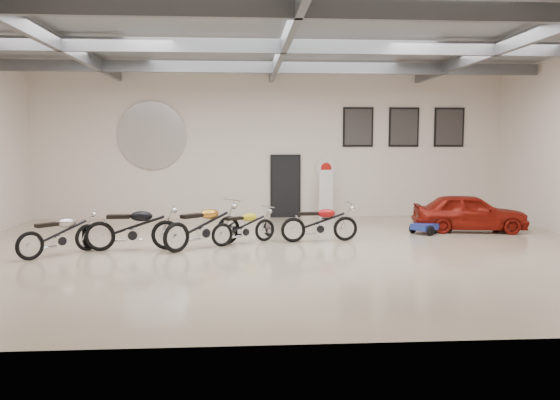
{
  "coord_description": "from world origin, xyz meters",
  "views": [
    {
      "loc": [
        -0.91,
        -12.69,
        2.56
      ],
      "look_at": [
        0.0,
        1.2,
        1.1
      ],
      "focal_mm": 35.0,
      "sensor_mm": 36.0,
      "label": 1
    }
  ],
  "objects": [
    {
      "name": "motorcycle_red",
      "position": [
        1.03,
        1.23,
        0.52
      ],
      "size": [
        2.03,
        0.79,
        1.03
      ],
      "primitive_type": null,
      "rotation": [
        0.0,
        0.0,
        0.09
      ],
      "color": "silver",
      "rests_on": "floor"
    },
    {
      "name": "go_kart",
      "position": [
        4.51,
        2.48,
        0.27
      ],
      "size": [
        1.63,
        1.43,
        0.55
      ],
      "primitive_type": null,
      "rotation": [
        0.0,
        0.0,
        0.62
      ],
      "color": "navy",
      "rests_on": "floor"
    },
    {
      "name": "poster_mid",
      "position": [
        4.6,
        5.96,
        3.1
      ],
      "size": [
        1.05,
        0.08,
        1.35
      ],
      "primitive_type": null,
      "color": "black",
      "rests_on": "back_wall"
    },
    {
      "name": "door",
      "position": [
        0.5,
        5.95,
        1.05
      ],
      "size": [
        0.92,
        0.08,
        2.1
      ],
      "primitive_type": "cube",
      "color": "black",
      "rests_on": "back_wall"
    },
    {
      "name": "motorcycle_yellow",
      "position": [
        -0.93,
        1.04,
        0.47
      ],
      "size": [
        1.83,
        1.41,
        0.94
      ],
      "primitive_type": null,
      "rotation": [
        0.0,
        0.0,
        0.54
      ],
      "color": "silver",
      "rests_on": "floor"
    },
    {
      "name": "ceiling",
      "position": [
        0.0,
        0.0,
        5.0
      ],
      "size": [
        16.0,
        12.0,
        0.01
      ],
      "primitive_type": "cube",
      "color": "slate",
      "rests_on": "back_wall"
    },
    {
      "name": "back_wall",
      "position": [
        0.0,
        6.0,
        2.5
      ],
      "size": [
        16.0,
        0.02,
        5.0
      ],
      "primitive_type": "cube",
      "color": "silver",
      "rests_on": "floor"
    },
    {
      "name": "vintage_car",
      "position": [
        5.63,
        2.66,
        0.55
      ],
      "size": [
        1.78,
        3.37,
        1.09
      ],
      "primitive_type": "imported",
      "rotation": [
        0.0,
        0.0,
        1.41
      ],
      "color": "maroon",
      "rests_on": "floor"
    },
    {
      "name": "poster_right",
      "position": [
        6.2,
        5.96,
        3.1
      ],
      "size": [
        1.05,
        0.08,
        1.35
      ],
      "primitive_type": null,
      "color": "black",
      "rests_on": "back_wall"
    },
    {
      "name": "oil_sign",
      "position": [
        1.9,
        5.95,
        1.7
      ],
      "size": [
        0.72,
        0.1,
        0.72
      ],
      "primitive_type": null,
      "color": "white",
      "rests_on": "back_wall"
    },
    {
      "name": "ceiling_beams",
      "position": [
        0.0,
        0.0,
        4.75
      ],
      "size": [
        15.8,
        11.8,
        0.32
      ],
      "primitive_type": null,
      "color": "#575A5F",
      "rests_on": "ceiling"
    },
    {
      "name": "banner_stand",
      "position": [
        1.84,
        5.5,
        0.86
      ],
      "size": [
        0.47,
        0.19,
        1.73
      ],
      "primitive_type": null,
      "rotation": [
        0.0,
        0.0,
        0.01
      ],
      "color": "white",
      "rests_on": "floor"
    },
    {
      "name": "motorcycle_silver",
      "position": [
        -5.12,
        -0.13,
        0.52
      ],
      "size": [
        1.81,
        1.86,
        1.03
      ],
      "primitive_type": null,
      "rotation": [
        0.0,
        0.0,
        0.81
      ],
      "color": "silver",
      "rests_on": "floor"
    },
    {
      "name": "logo_plaque",
      "position": [
        -4.0,
        5.95,
        2.8
      ],
      "size": [
        2.3,
        0.06,
        1.16
      ],
      "primitive_type": null,
      "color": "silver",
      "rests_on": "back_wall"
    },
    {
      "name": "motorcycle_gold",
      "position": [
        -1.92,
        0.53,
        0.58
      ],
      "size": [
        2.13,
        1.95,
        1.15
      ],
      "primitive_type": null,
      "rotation": [
        0.0,
        0.0,
        0.7
      ],
      "color": "silver",
      "rests_on": "floor"
    },
    {
      "name": "floor",
      "position": [
        0.0,
        0.0,
        0.0
      ],
      "size": [
        16.0,
        12.0,
        0.01
      ],
      "primitive_type": "cube",
      "color": "#BFB092",
      "rests_on": "ground"
    },
    {
      "name": "motorcycle_black",
      "position": [
        -3.56,
        0.35,
        0.57
      ],
      "size": [
        2.24,
        0.8,
        1.15
      ],
      "primitive_type": null,
      "rotation": [
        0.0,
        0.0,
        0.05
      ],
      "color": "silver",
      "rests_on": "floor"
    },
    {
      "name": "poster_left",
      "position": [
        3.0,
        5.96,
        3.1
      ],
      "size": [
        1.05,
        0.08,
        1.35
      ],
      "primitive_type": null,
      "color": "black",
      "rests_on": "back_wall"
    }
  ]
}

